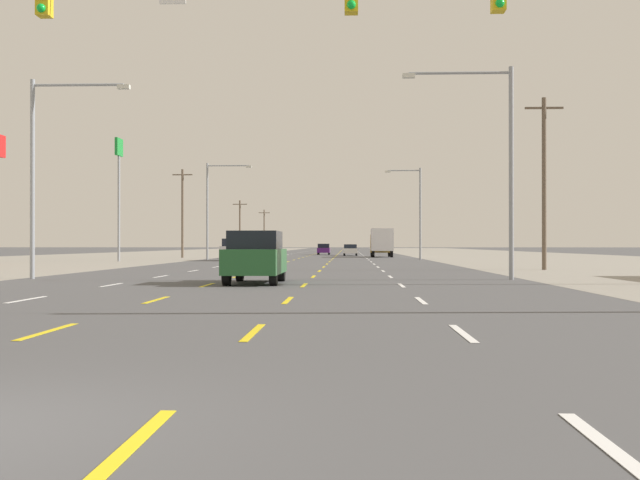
% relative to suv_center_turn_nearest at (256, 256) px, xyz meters
% --- Properties ---
extents(ground_plane, '(572.00, 572.00, 0.00)m').
position_rel_suv_center_turn_nearest_xyz_m(ground_plane, '(0.17, 42.56, -1.03)').
color(ground_plane, '#4C4C4F').
extents(lot_apron_left, '(28.00, 440.00, 0.01)m').
position_rel_suv_center_turn_nearest_xyz_m(lot_apron_left, '(-24.58, 42.56, -1.02)').
color(lot_apron_left, gray).
rests_on(lot_apron_left, ground).
extents(lot_apron_right, '(28.00, 440.00, 0.01)m').
position_rel_suv_center_turn_nearest_xyz_m(lot_apron_right, '(24.92, 42.56, -1.02)').
color(lot_apron_right, gray).
rests_on(lot_apron_right, ground).
extents(lane_markings, '(10.64, 227.60, 0.01)m').
position_rel_suv_center_turn_nearest_xyz_m(lane_markings, '(0.17, 81.06, -1.02)').
color(lane_markings, white).
rests_on(lane_markings, ground).
extents(signal_span_wire, '(25.69, 0.53, 9.01)m').
position_rel_suv_center_turn_nearest_xyz_m(signal_span_wire, '(0.59, -11.98, 4.08)').
color(signal_span_wire, brown).
rests_on(signal_span_wire, ground).
extents(suv_center_turn_nearest, '(1.98, 4.90, 1.98)m').
position_rel_suv_center_turn_nearest_xyz_m(suv_center_turn_nearest, '(0.00, 0.00, 0.00)').
color(suv_center_turn_nearest, '#235B2D').
rests_on(suv_center_turn_nearest, ground).
extents(suv_far_left_near, '(1.98, 4.90, 1.98)m').
position_rel_suv_center_turn_nearest_xyz_m(suv_far_left_near, '(-6.76, 40.63, 0.00)').
color(suv_far_left_near, silver).
rests_on(suv_far_left_near, ground).
extents(sedan_far_left_mid, '(1.80, 4.50, 1.46)m').
position_rel_suv_center_turn_nearest_xyz_m(sedan_far_left_mid, '(-6.92, 52.41, -0.27)').
color(sedan_far_left_mid, maroon).
rests_on(sedan_far_left_mid, ground).
extents(box_truck_far_right_midfar, '(2.40, 7.20, 3.23)m').
position_rel_suv_center_turn_nearest_xyz_m(box_truck_far_right_midfar, '(7.31, 60.40, 0.81)').
color(box_truck_far_right_midfar, '#B28C33').
rests_on(box_truck_far_right_midfar, ground).
extents(sedan_inner_right_far, '(1.80, 4.50, 1.46)m').
position_rel_suv_center_turn_nearest_xyz_m(sedan_inner_right_far, '(3.76, 71.12, -0.27)').
color(sedan_inner_right_far, white).
rests_on(sedan_inner_right_far, ground).
extents(hatchback_center_turn_farther, '(1.72, 3.90, 1.54)m').
position_rel_suv_center_turn_nearest_xyz_m(hatchback_center_turn_farther, '(0.09, 78.90, -0.24)').
color(hatchback_center_turn_farther, '#4C196B').
rests_on(hatchback_center_turn_farther, ground).
extents(pole_sign_left_row_2, '(0.24, 1.70, 10.63)m').
position_rel_suv_center_turn_nearest_xyz_m(pole_sign_left_row_2, '(-16.32, 37.38, 6.63)').
color(pole_sign_left_row_2, gray).
rests_on(pole_sign_left_row_2, ground).
extents(streetlight_left_row_0, '(4.30, 0.26, 8.53)m').
position_rel_suv_center_turn_nearest_xyz_m(streetlight_left_row_0, '(-9.49, 3.40, 4.00)').
color(streetlight_left_row_0, gray).
rests_on(streetlight_left_row_0, ground).
extents(streetlight_right_row_0, '(4.63, 0.26, 8.91)m').
position_rel_suv_center_turn_nearest_xyz_m(streetlight_right_row_0, '(9.79, 3.40, 4.24)').
color(streetlight_right_row_0, gray).
rests_on(streetlight_right_row_0, ground).
extents(streetlight_left_row_1, '(4.36, 0.26, 9.24)m').
position_rel_suv_center_turn_nearest_xyz_m(streetlight_left_row_1, '(-9.51, 44.84, 4.38)').
color(streetlight_left_row_1, gray).
rests_on(streetlight_left_row_1, ground).
extents(streetlight_right_row_1, '(3.44, 0.26, 8.72)m').
position_rel_suv_center_turn_nearest_xyz_m(streetlight_right_row_1, '(9.97, 44.84, 4.00)').
color(streetlight_right_row_1, gray).
rests_on(streetlight_right_row_1, ground).
extents(utility_pole_right_row_0, '(2.20, 0.26, 9.96)m').
position_rel_suv_center_turn_nearest_xyz_m(utility_pole_right_row_0, '(14.82, 16.08, 4.15)').
color(utility_pole_right_row_0, brown).
rests_on(utility_pole_right_row_0, ground).
extents(utility_pole_left_row_1, '(2.20, 0.26, 9.66)m').
position_rel_suv_center_turn_nearest_xyz_m(utility_pole_left_row_1, '(-14.59, 55.24, 4.00)').
color(utility_pole_left_row_1, brown).
rests_on(utility_pole_left_row_1, ground).
extents(utility_pole_left_row_2, '(2.20, 0.26, 8.17)m').
position_rel_suv_center_turn_nearest_xyz_m(utility_pole_left_row_2, '(-13.05, 89.37, 3.25)').
color(utility_pole_left_row_2, brown).
rests_on(utility_pole_left_row_2, ground).
extents(utility_pole_left_row_3, '(2.20, 0.26, 8.27)m').
position_rel_suv_center_turn_nearest_xyz_m(utility_pole_left_row_3, '(-13.11, 124.36, 3.30)').
color(utility_pole_left_row_3, brown).
rests_on(utility_pole_left_row_3, ground).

